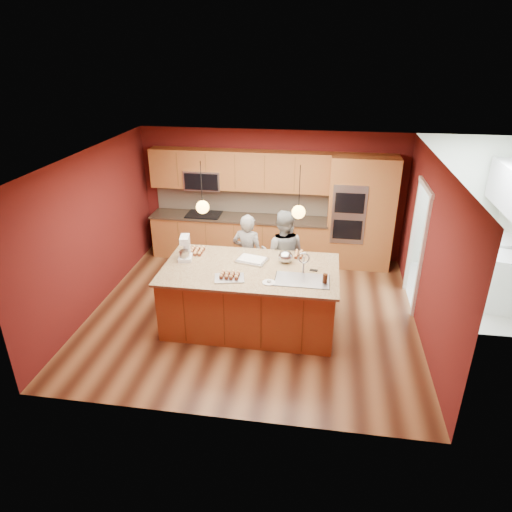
% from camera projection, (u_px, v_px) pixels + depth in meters
% --- Properties ---
extents(floor, '(5.50, 5.50, 0.00)m').
position_uv_depth(floor, '(253.00, 312.00, 7.94)').
color(floor, '#3F1F12').
rests_on(floor, ground).
extents(ceiling, '(5.50, 5.50, 0.00)m').
position_uv_depth(ceiling, '(252.00, 158.00, 6.80)').
color(ceiling, white).
rests_on(ceiling, ground).
extents(wall_back, '(5.50, 0.00, 5.50)m').
position_uv_depth(wall_back, '(271.00, 195.00, 9.61)').
color(wall_back, '#541413').
rests_on(wall_back, ground).
extents(wall_front, '(5.50, 0.00, 5.50)m').
position_uv_depth(wall_front, '(217.00, 327.00, 5.13)').
color(wall_front, '#541413').
rests_on(wall_front, ground).
extents(wall_left, '(0.00, 5.00, 5.00)m').
position_uv_depth(wall_left, '(93.00, 231.00, 7.75)').
color(wall_left, '#541413').
rests_on(wall_left, ground).
extents(wall_right, '(0.00, 5.00, 5.00)m').
position_uv_depth(wall_right, '(429.00, 251.00, 6.99)').
color(wall_right, '#541413').
rests_on(wall_right, ground).
extents(cabinet_run, '(3.74, 0.64, 2.30)m').
position_uv_depth(cabinet_run, '(238.00, 214.00, 9.63)').
color(cabinet_run, '#9A632A').
rests_on(cabinet_run, floor).
extents(oven_column, '(1.30, 0.62, 2.30)m').
position_uv_depth(oven_column, '(360.00, 213.00, 9.16)').
color(oven_column, '#9A632A').
rests_on(oven_column, floor).
extents(doorway_trim, '(0.08, 1.11, 2.20)m').
position_uv_depth(doorway_trim, '(416.00, 248.00, 7.83)').
color(doorway_trim, silver).
rests_on(doorway_trim, wall_right).
extents(pendant_left, '(0.20, 0.20, 0.80)m').
position_uv_depth(pendant_left, '(203.00, 207.00, 6.88)').
color(pendant_left, black).
rests_on(pendant_left, ceiling).
extents(pendant_right, '(0.20, 0.20, 0.80)m').
position_uv_depth(pendant_right, '(299.00, 212.00, 6.68)').
color(pendant_right, black).
rests_on(pendant_right, ceiling).
extents(island, '(2.78, 1.55, 1.40)m').
position_uv_depth(island, '(251.00, 296.00, 7.41)').
color(island, '#9A632A').
rests_on(island, floor).
extents(person_left, '(0.61, 0.45, 1.54)m').
position_uv_depth(person_left, '(248.00, 255.00, 8.25)').
color(person_left, black).
rests_on(person_left, floor).
extents(person_right, '(0.83, 0.66, 1.65)m').
position_uv_depth(person_right, '(283.00, 254.00, 8.14)').
color(person_right, slate).
rests_on(person_right, floor).
extents(stand_mixer, '(0.26, 0.32, 0.40)m').
position_uv_depth(stand_mixer, '(185.00, 250.00, 7.43)').
color(stand_mixer, silver).
rests_on(stand_mixer, island).
extents(sheet_cake, '(0.54, 0.46, 0.05)m').
position_uv_depth(sheet_cake, '(252.00, 260.00, 7.43)').
color(sheet_cake, silver).
rests_on(sheet_cake, island).
extents(cooling_rack, '(0.50, 0.40, 0.02)m').
position_uv_depth(cooling_rack, '(229.00, 278.00, 6.87)').
color(cooling_rack, '#A2A4A9').
rests_on(cooling_rack, island).
extents(mixing_bowl, '(0.24, 0.24, 0.20)m').
position_uv_depth(mixing_bowl, '(286.00, 257.00, 7.36)').
color(mixing_bowl, '#B1B5B8').
rests_on(mixing_bowl, island).
extents(plate, '(0.20, 0.20, 0.01)m').
position_uv_depth(plate, '(269.00, 282.00, 6.75)').
color(plate, silver).
rests_on(plate, island).
extents(tumbler, '(0.07, 0.07, 0.15)m').
position_uv_depth(tumbler, '(325.00, 279.00, 6.72)').
color(tumbler, '#34190C').
rests_on(tumbler, island).
extents(phone, '(0.13, 0.08, 0.01)m').
position_uv_depth(phone, '(314.00, 270.00, 7.12)').
color(phone, black).
rests_on(phone, island).
extents(cupcakes_left, '(0.33, 0.33, 0.07)m').
position_uv_depth(cupcakes_left, '(194.00, 250.00, 7.73)').
color(cupcakes_left, tan).
rests_on(cupcakes_left, island).
extents(cupcakes_rack, '(0.31, 0.23, 0.07)m').
position_uv_depth(cupcakes_rack, '(230.00, 275.00, 6.88)').
color(cupcakes_rack, tan).
rests_on(cupcakes_rack, island).
extents(cupcakes_right, '(0.15, 0.30, 0.07)m').
position_uv_depth(cupcakes_right, '(299.00, 254.00, 7.61)').
color(cupcakes_right, tan).
rests_on(cupcakes_right, island).
extents(washer, '(0.75, 0.77, 1.00)m').
position_uv_depth(washer, '(498.00, 282.00, 7.90)').
color(washer, silver).
rests_on(washer, floor).
extents(dryer, '(0.66, 0.68, 1.05)m').
position_uv_depth(dryer, '(489.00, 264.00, 8.47)').
color(dryer, silver).
rests_on(dryer, floor).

